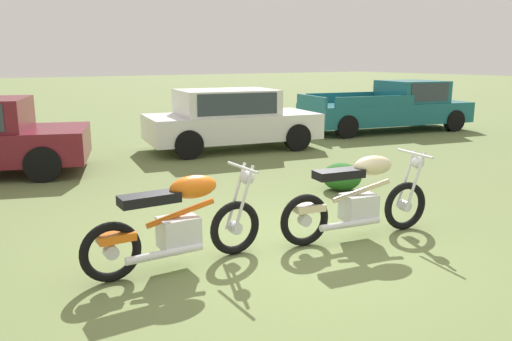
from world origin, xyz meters
The scene contains 6 objects.
ground_plane centered at (0.00, 0.00, 0.00)m, with size 120.00×120.00×0.00m, color olive.
motorcycle_orange centered at (-1.17, 0.23, 0.48)m, with size 1.99×0.64×1.02m.
motorcycle_cream centered at (1.05, -0.13, 0.49)m, with size 2.06×0.69×1.02m.
car_white centered at (2.88, 6.11, 0.80)m, with size 4.31×2.48×1.43m.
pickup_truck_teal centered at (8.68, 6.22, 0.75)m, with size 5.39×2.77×1.49m.
shrub_low centered at (2.44, 1.69, 0.23)m, with size 0.64×0.66×0.45m.
Camera 1 is at (-3.26, -4.41, 2.14)m, focal length 35.74 mm.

